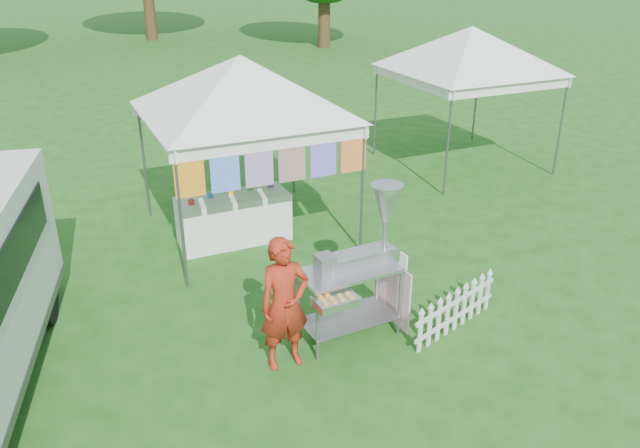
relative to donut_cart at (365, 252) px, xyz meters
name	(u,v)px	position (x,y,z in m)	size (l,w,h in m)	color
ground	(338,339)	(-0.35, -0.01, -1.14)	(120.00, 120.00, 0.00)	#1C4B15
canopy_main	(240,56)	(-0.35, 3.48, 1.85)	(4.24, 4.24, 3.45)	#59595E
canopy_right	(473,26)	(5.15, 4.99, 1.85)	(4.24, 4.24, 3.45)	#59595E
donut_cart	(365,252)	(0.00, 0.00, 0.00)	(1.39, 1.02, 1.94)	gray
vendor	(284,304)	(-1.14, -0.20, -0.33)	(0.59, 0.39, 1.63)	maroon
picket_fence	(456,310)	(1.10, -0.44, -0.85)	(1.54, 0.54, 0.56)	silver
display_table	(234,219)	(-0.68, 3.26, -0.73)	(1.80, 0.70, 0.81)	white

